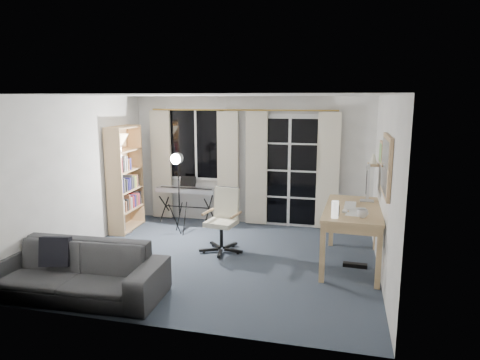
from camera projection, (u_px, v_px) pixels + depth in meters
The scene contains 17 objects.
floor at pixel (221, 260), 6.36m from camera, with size 4.50×4.00×0.02m, color #333B4B.
window at pixel (196, 144), 8.21m from camera, with size 1.20×0.08×1.40m.
french_door at pixel (289, 172), 7.88m from camera, with size 1.32×0.09×2.11m.
curtains at pixel (241, 167), 7.98m from camera, with size 3.60×0.07×2.13m.
bookshelf at pixel (123, 181), 7.68m from camera, with size 0.34×0.89×1.88m.
torchiere_lamp at pixel (121, 154), 7.33m from camera, with size 0.30×0.30×1.76m.
keyboard_piano at pixel (187, 191), 8.14m from camera, with size 1.15×0.56×0.83m.
studio_light at pixel (177, 168), 7.34m from camera, with size 0.26×0.29×1.47m.
office_chair at pixel (224, 214), 6.69m from camera, with size 0.68×0.68×0.99m.
desk at pixel (353, 215), 6.04m from camera, with size 0.86×1.60×0.84m.
monitor at pixel (368, 180), 6.35m from camera, with size 0.21×0.61×0.53m.
desk_clutter at pixel (347, 225), 5.85m from camera, with size 0.52×0.95×1.06m.
mug at pixel (363, 212), 5.51m from camera, with size 0.14×0.11×0.14m, color silver.
wall_mirror at pixel (386, 165), 5.22m from camera, with size 0.04×0.94×0.74m.
framed_print at pixel (381, 153), 6.07m from camera, with size 0.03×0.42×0.32m.
wall_shelf at pixel (373, 161), 6.59m from camera, with size 0.16×0.30×0.18m.
sofa at pixel (74, 262), 5.13m from camera, with size 2.18×0.71×0.84m.
Camera 1 is at (1.71, -5.79, 2.35)m, focal length 32.00 mm.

